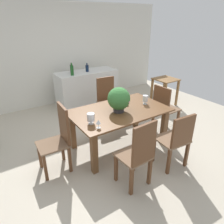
# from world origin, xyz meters

# --- Properties ---
(ground_plane) EXTENTS (7.04, 7.04, 0.00)m
(ground_plane) POSITION_xyz_m (0.00, 0.00, 0.00)
(ground_plane) COLOR #BCB29E
(back_wall) EXTENTS (6.40, 0.10, 2.60)m
(back_wall) POSITION_xyz_m (0.00, 2.60, 1.30)
(back_wall) COLOR silver
(back_wall) RESTS_ON ground
(dining_table) EXTENTS (1.72, 1.04, 0.73)m
(dining_table) POSITION_xyz_m (0.00, -0.19, 0.60)
(dining_table) COLOR brown
(dining_table) RESTS_ON ground
(chair_head_end) EXTENTS (0.47, 0.44, 1.06)m
(chair_head_end) POSITION_xyz_m (-1.13, -0.19, 0.58)
(chair_head_end) COLOR brown
(chair_head_end) RESTS_ON ground
(chair_near_left) EXTENTS (0.44, 0.43, 1.05)m
(chair_near_left) POSITION_xyz_m (-0.38, -1.18, 0.57)
(chair_near_left) COLOR brown
(chair_near_left) RESTS_ON ground
(chair_near_right) EXTENTS (0.49, 0.46, 0.95)m
(chair_near_right) POSITION_xyz_m (0.38, -1.17, 0.53)
(chair_near_right) COLOR brown
(chair_near_right) RESTS_ON ground
(chair_foot_end) EXTENTS (0.44, 0.47, 0.98)m
(chair_foot_end) POSITION_xyz_m (1.14, -0.19, 0.55)
(chair_foot_end) COLOR brown
(chair_foot_end) RESTS_ON ground
(chair_far_right) EXTENTS (0.49, 0.51, 1.02)m
(chair_far_right) POSITION_xyz_m (0.39, 0.82, 0.56)
(chair_far_right) COLOR brown
(chair_far_right) RESTS_ON ground
(flower_centerpiece) EXTENTS (0.39, 0.39, 0.43)m
(flower_centerpiece) POSITION_xyz_m (-0.04, -0.23, 0.96)
(flower_centerpiece) COLOR #333338
(flower_centerpiece) RESTS_ON dining_table
(crystal_vase_left) EXTENTS (0.12, 0.12, 0.17)m
(crystal_vase_left) POSITION_xyz_m (-0.66, -0.37, 0.84)
(crystal_vase_left) COLOR silver
(crystal_vase_left) RESTS_ON dining_table
(crystal_vase_center_near) EXTENTS (0.10, 0.10, 0.17)m
(crystal_vase_center_near) POSITION_xyz_m (0.57, -0.22, 0.84)
(crystal_vase_center_near) COLOR silver
(crystal_vase_center_near) RESTS_ON dining_table
(crystal_vase_right) EXTENTS (0.11, 0.11, 0.16)m
(crystal_vase_right) POSITION_xyz_m (0.28, 0.03, 0.83)
(crystal_vase_right) COLOR silver
(crystal_vase_right) RESTS_ON dining_table
(wine_glass) EXTENTS (0.07, 0.07, 0.13)m
(wine_glass) POSITION_xyz_m (-0.63, -0.54, 0.83)
(wine_glass) COLOR silver
(wine_glass) RESTS_ON dining_table
(kitchen_counter) EXTENTS (1.59, 0.63, 0.95)m
(kitchen_counter) POSITION_xyz_m (0.42, 1.89, 0.48)
(kitchen_counter) COLOR silver
(kitchen_counter) RESTS_ON ground
(wine_bottle_clear) EXTENTS (0.08, 0.08, 0.22)m
(wine_bottle_clear) POSITION_xyz_m (0.43, 1.86, 1.04)
(wine_bottle_clear) COLOR #0F1E38
(wine_bottle_clear) RESTS_ON kitchen_counter
(wine_bottle_tall) EXTENTS (0.07, 0.07, 0.26)m
(wine_bottle_tall) POSITION_xyz_m (0.04, 1.93, 1.06)
(wine_bottle_tall) COLOR black
(wine_bottle_tall) RESTS_ON kitchen_counter
(wine_bottle_green) EXTENTS (0.08, 0.08, 0.29)m
(wine_bottle_green) POSITION_xyz_m (-0.04, 1.72, 1.07)
(wine_bottle_green) COLOR #194C1E
(wine_bottle_green) RESTS_ON kitchen_counter
(side_table) EXTENTS (0.56, 0.56, 0.73)m
(side_table) POSITION_xyz_m (2.21, 0.79, 0.55)
(side_table) COLOR brown
(side_table) RESTS_ON ground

